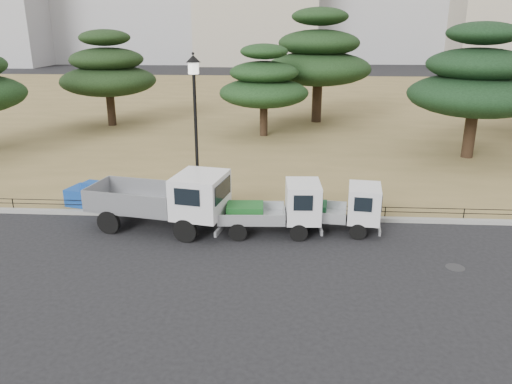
# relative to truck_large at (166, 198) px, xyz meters

# --- Properties ---
(ground) EXTENTS (220.00, 220.00, 0.00)m
(ground) POSITION_rel_truck_large_xyz_m (3.27, -1.33, -1.23)
(ground) COLOR black
(lawn) EXTENTS (120.00, 56.00, 0.15)m
(lawn) POSITION_rel_truck_large_xyz_m (3.27, 29.27, -1.16)
(lawn) COLOR olive
(lawn) RESTS_ON ground
(curb) EXTENTS (120.00, 0.25, 0.16)m
(curb) POSITION_rel_truck_large_xyz_m (3.27, 1.27, -1.15)
(curb) COLOR gray
(curb) RESTS_ON ground
(truck_large) EXTENTS (5.37, 2.91, 2.22)m
(truck_large) POSITION_rel_truck_large_xyz_m (0.00, 0.00, 0.00)
(truck_large) COLOR black
(truck_large) RESTS_ON ground
(truck_kei_front) EXTENTS (3.72, 1.76, 1.93)m
(truck_kei_front) POSITION_rel_truck_large_xyz_m (4.12, -0.12, -0.27)
(truck_kei_front) COLOR black
(truck_kei_front) RESTS_ON ground
(truck_kei_rear) EXTENTS (3.56, 1.85, 1.79)m
(truck_kei_rear) POSITION_rel_truck_large_xyz_m (6.38, 0.23, -0.34)
(truck_kei_rear) COLOR black
(truck_kei_rear) RESTS_ON ground
(street_lamp) EXTENTS (0.54, 0.54, 6.06)m
(street_lamp) POSITION_rel_truck_large_xyz_m (0.91, 1.57, 3.02)
(street_lamp) COLOR black
(street_lamp) RESTS_ON lawn
(pipe_fence) EXTENTS (38.00, 0.04, 0.40)m
(pipe_fence) POSITION_rel_truck_large_xyz_m (3.27, 1.42, -0.79)
(pipe_fence) COLOR black
(pipe_fence) RESTS_ON lawn
(tarp_pile) EXTENTS (1.77, 1.48, 1.03)m
(tarp_pile) POSITION_rel_truck_large_xyz_m (-3.77, 2.00, -0.67)
(tarp_pile) COLOR #14439E
(tarp_pile) RESTS_ON lawn
(manhole) EXTENTS (0.60, 0.60, 0.01)m
(manhole) POSITION_rel_truck_large_xyz_m (9.77, -2.53, -1.23)
(manhole) COLOR #2D2D30
(manhole) RESTS_ON ground
(pine_west_near) EXTENTS (6.81, 6.81, 6.81)m
(pine_west_near) POSITION_rel_truck_large_xyz_m (-8.60, 18.92, 2.84)
(pine_west_near) COLOR black
(pine_west_near) RESTS_ON lawn
(pine_center_left) EXTENTS (5.87, 5.87, 5.97)m
(pine_center_left) POSITION_rel_truck_large_xyz_m (2.79, 16.03, 2.36)
(pine_center_left) COLOR black
(pine_center_left) RESTS_ON lawn
(pine_center_right) EXTENTS (7.84, 7.84, 8.32)m
(pine_center_right) POSITION_rel_truck_large_xyz_m (6.58, 21.34, 3.74)
(pine_center_right) COLOR black
(pine_center_right) RESTS_ON lawn
(pine_east_near) EXTENTS (7.22, 7.22, 7.29)m
(pine_east_near) POSITION_rel_truck_large_xyz_m (14.53, 11.00, 3.12)
(pine_east_near) COLOR black
(pine_east_near) RESTS_ON lawn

